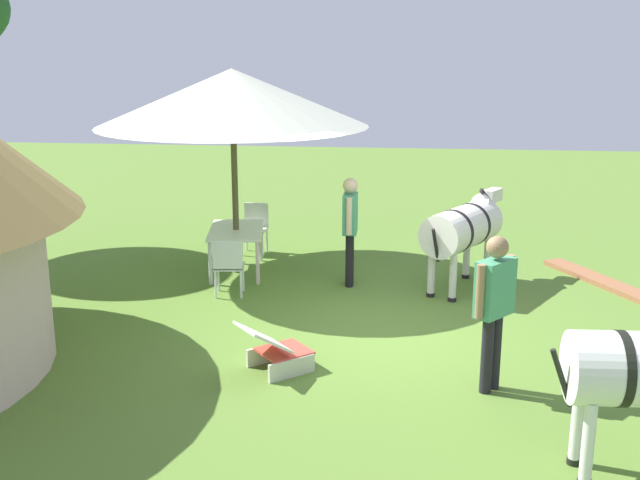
# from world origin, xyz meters

# --- Properties ---
(ground_plane) EXTENTS (36.00, 36.00, 0.00)m
(ground_plane) POSITION_xyz_m (0.00, 0.00, 0.00)
(ground_plane) COLOR #567A2D
(shade_umbrella) EXTENTS (4.33, 4.33, 3.33)m
(shade_umbrella) POSITION_xyz_m (2.37, 2.40, 2.88)
(shade_umbrella) COLOR brown
(shade_umbrella) RESTS_ON ground_plane
(patio_dining_table) EXTENTS (1.55, 1.07, 0.74)m
(patio_dining_table) POSITION_xyz_m (2.37, 2.40, 0.66)
(patio_dining_table) COLOR silver
(patio_dining_table) RESTS_ON ground_plane
(patio_chair_near_hut) EXTENTS (0.44, 0.46, 0.90)m
(patio_chair_near_hut) POSITION_xyz_m (3.62, 2.33, 0.52)
(patio_chair_near_hut) COLOR silver
(patio_chair_near_hut) RESTS_ON ground_plane
(patio_chair_west_end) EXTENTS (0.47, 0.49, 0.90)m
(patio_chair_west_end) POSITION_xyz_m (1.13, 2.26, 0.52)
(patio_chair_west_end) COLOR silver
(patio_chair_west_end) RESTS_ON ground_plane
(guest_beside_umbrella) EXTENTS (0.61, 0.23, 1.72)m
(guest_beside_umbrella) POSITION_xyz_m (1.88, 0.49, 1.03)
(guest_beside_umbrella) COLOR black
(guest_beside_umbrella) RESTS_ON ground_plane
(standing_watcher) EXTENTS (0.50, 0.48, 1.76)m
(standing_watcher) POSITION_xyz_m (-1.71, -1.32, 1.06)
(standing_watcher) COLOR black
(standing_watcher) RESTS_ON ground_plane
(striped_lounge_chair) EXTENTS (0.92, 0.96, 0.63)m
(striped_lounge_chair) POSITION_xyz_m (-1.45, 1.11, 0.25)
(striped_lounge_chair) COLOR #D44536
(striped_lounge_chair) RESTS_ON ground_plane
(zebra_by_umbrella) EXTENTS (1.97, 1.39, 1.50)m
(zebra_by_umbrella) POSITION_xyz_m (1.92, -1.26, 0.97)
(zebra_by_umbrella) COLOR silver
(zebra_by_umbrella) RESTS_ON ground_plane
(brick_patio_kerb) EXTENTS (2.64, 1.63, 0.08)m
(brick_patio_kerb) POSITION_xyz_m (2.23, -3.59, 0.04)
(brick_patio_kerb) COLOR #945E3D
(brick_patio_kerb) RESTS_ON ground_plane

